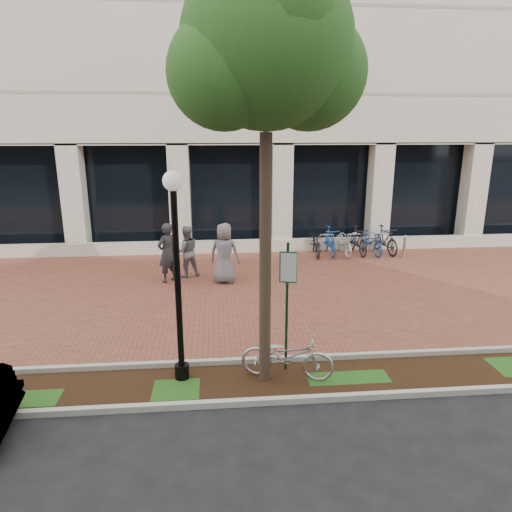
{
  "coord_description": "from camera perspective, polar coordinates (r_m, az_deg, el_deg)",
  "views": [
    {
      "loc": [
        -0.63,
        -13.06,
        4.7
      ],
      "look_at": [
        0.47,
        -0.8,
        1.3
      ],
      "focal_mm": 32.0,
      "sensor_mm": 36.0,
      "label": 1
    }
  ],
  "objects": [
    {
      "name": "pedestrian_left",
      "position": [
        14.66,
        -11.04,
        0.38
      ],
      "size": [
        0.82,
        0.82,
        1.92
      ],
      "primitive_type": "imported",
      "rotation": [
        0.0,
        0.0,
        3.92
      ],
      "color": "#27272C",
      "rests_on": "ground"
    },
    {
      "name": "pedestrian_mid",
      "position": [
        15.12,
        -8.69,
        0.56
      ],
      "size": [
        0.99,
        0.86,
        1.72
      ],
      "primitive_type": "imported",
      "rotation": [
        0.0,
        0.0,
        3.44
      ],
      "color": "slate",
      "rests_on": "ground"
    },
    {
      "name": "bike_rack_cluster",
      "position": [
        18.15,
        11.66,
        1.81
      ],
      "size": [
        3.56,
        1.94,
        1.09
      ],
      "rotation": [
        0.0,
        0.0,
        0.05
      ],
      "color": "black",
      "rests_on": "ground"
    },
    {
      "name": "locked_bicycle",
      "position": [
        9.07,
        3.91,
        -12.34
      ],
      "size": [
        1.92,
        1.1,
        0.95
      ],
      "primitive_type": "imported",
      "rotation": [
        0.0,
        0.0,
        1.3
      ],
      "color": "#BCBCC0",
      "rests_on": "ground"
    },
    {
      "name": "curb_street_side",
      "position": [
        8.47,
        -0.02,
        -17.76
      ],
      "size": [
        40.0,
        0.12,
        0.12
      ],
      "primitive_type": "cube",
      "color": "#A7A79E",
      "rests_on": "ground"
    },
    {
      "name": "ground",
      "position": [
        13.89,
        -2.24,
        -4.33
      ],
      "size": [
        120.0,
        120.0,
        0.0
      ],
      "primitive_type": "plane",
      "color": "black",
      "rests_on": "ground"
    },
    {
      "name": "curb_plaza_side",
      "position": [
        9.75,
        -0.83,
        -12.95
      ],
      "size": [
        40.0,
        0.12,
        0.12
      ],
      "primitive_type": "cube",
      "color": "#A7A79E",
      "rests_on": "ground"
    },
    {
      "name": "pedestrian_right",
      "position": [
        14.37,
        -3.96,
        0.35
      ],
      "size": [
        1.08,
        0.86,
        1.93
      ],
      "primitive_type": "imported",
      "rotation": [
        0.0,
        0.0,
        2.85
      ],
      "color": "slate",
      "rests_on": "ground"
    },
    {
      "name": "parking_sign",
      "position": [
        8.87,
        3.92,
        -4.52
      ],
      "size": [
        0.34,
        0.07,
        2.66
      ],
      "rotation": [
        0.0,
        0.0,
        -0.25
      ],
      "color": "#153A1A",
      "rests_on": "ground"
    },
    {
      "name": "planting_strip",
      "position": [
        9.13,
        -0.46,
        -15.48
      ],
      "size": [
        40.0,
        1.5,
        0.01
      ],
      "primitive_type": "cube",
      "color": "black",
      "rests_on": "ground"
    },
    {
      "name": "bollard",
      "position": [
        18.14,
        18.07,
        1.15
      ],
      "size": [
        0.12,
        0.12,
        0.89
      ],
      "color": "silver",
      "rests_on": "ground"
    },
    {
      "name": "street_tree",
      "position": [
        8.08,
        1.63,
        23.81
      ],
      "size": [
        3.36,
        2.8,
        7.47
      ],
      "color": "#493629",
      "rests_on": "ground"
    },
    {
      "name": "near_office_building",
      "position": [
        24.14,
        -4.0,
        28.24
      ],
      "size": [
        40.0,
        12.12,
        16.0
      ],
      "color": "beige",
      "rests_on": "ground"
    },
    {
      "name": "brick_plaza",
      "position": [
        13.89,
        -2.24,
        -4.31
      ],
      "size": [
        40.0,
        9.0,
        0.01
      ],
      "primitive_type": "cube",
      "color": "brown",
      "rests_on": "ground"
    },
    {
      "name": "lamppost",
      "position": [
        8.46,
        -9.85,
        -1.38
      ],
      "size": [
        0.36,
        0.36,
        4.03
      ],
      "color": "black",
      "rests_on": "ground"
    }
  ]
}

